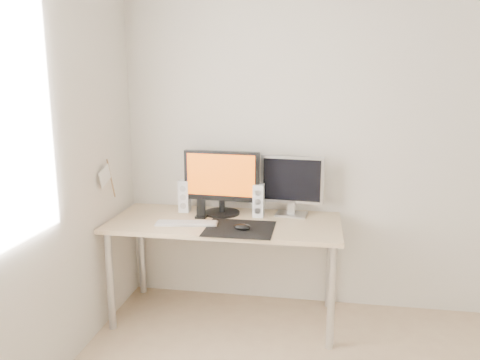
{
  "coord_description": "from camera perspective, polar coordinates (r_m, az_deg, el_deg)",
  "views": [
    {
      "loc": [
        -0.31,
        -1.69,
        1.68
      ],
      "look_at": [
        -0.83,
        1.45,
        1.01
      ],
      "focal_mm": 35.0,
      "sensor_mm": 36.0,
      "label": 1
    }
  ],
  "objects": [
    {
      "name": "pennant",
      "position": [
        3.31,
        -15.91,
        0.43
      ],
      "size": [
        0.01,
        0.23,
        0.29
      ],
      "color": "#A57F54",
      "rests_on": "wall_left"
    },
    {
      "name": "desk",
      "position": [
        3.3,
        -1.86,
        -6.27
      ],
      "size": [
        1.6,
        0.7,
        0.73
      ],
      "color": "#D1B587",
      "rests_on": "ground"
    },
    {
      "name": "speaker_right",
      "position": [
        3.34,
        2.28,
        -2.5
      ],
      "size": [
        0.08,
        0.09,
        0.24
      ],
      "color": "white",
      "rests_on": "desk"
    },
    {
      "name": "wall_back",
      "position": [
        3.48,
        14.55,
        4.42
      ],
      "size": [
        3.5,
        0.0,
        3.5
      ],
      "primitive_type": "plane",
      "rotation": [
        1.57,
        0.0,
        0.0
      ],
      "color": "silver",
      "rests_on": "ground"
    },
    {
      "name": "phone_dock",
      "position": [
        3.34,
        -4.76,
        -3.92
      ],
      "size": [
        0.08,
        0.07,
        0.14
      ],
      "color": "black",
      "rests_on": "desk"
    },
    {
      "name": "main_monitor",
      "position": [
        3.37,
        -2.27,
        -0.03
      ],
      "size": [
        0.55,
        0.28,
        0.47
      ],
      "color": "black",
      "rests_on": "desk"
    },
    {
      "name": "mousepad",
      "position": [
        3.1,
        -0.05,
        -5.94
      ],
      "size": [
        0.45,
        0.4,
        0.0
      ],
      "primitive_type": "cube",
      "color": "black",
      "rests_on": "desk"
    },
    {
      "name": "keyboard",
      "position": [
        3.21,
        -6.53,
        -5.25
      ],
      "size": [
        0.43,
        0.17,
        0.02
      ],
      "color": "silver",
      "rests_on": "desk"
    },
    {
      "name": "speaker_left",
      "position": [
        3.49,
        -6.78,
        -1.95
      ],
      "size": [
        0.08,
        0.09,
        0.24
      ],
      "color": "white",
      "rests_on": "desk"
    },
    {
      "name": "mouse",
      "position": [
        3.06,
        0.23,
        -5.74
      ],
      "size": [
        0.11,
        0.07,
        0.04
      ],
      "primitive_type": "ellipsoid",
      "color": "black",
      "rests_on": "mousepad"
    },
    {
      "name": "second_monitor",
      "position": [
        3.36,
        6.36,
        -0.35
      ],
      "size": [
        0.45,
        0.18,
        0.43
      ],
      "color": "#BCBCBE",
      "rests_on": "desk"
    }
  ]
}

